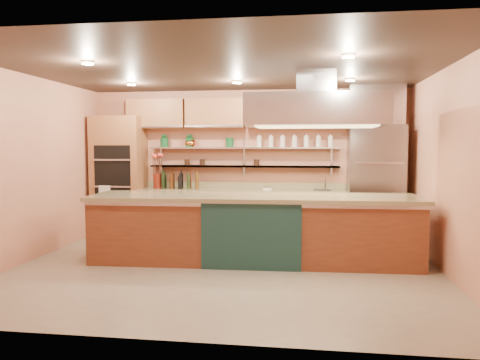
# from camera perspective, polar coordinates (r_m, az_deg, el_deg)

# --- Properties ---
(floor) EXTENTS (6.00, 5.00, 0.02)m
(floor) POSITION_cam_1_polar(r_m,az_deg,el_deg) (6.75, -1.86, -10.82)
(floor) COLOR gray
(floor) RESTS_ON ground
(ceiling) EXTENTS (6.00, 5.00, 0.02)m
(ceiling) POSITION_cam_1_polar(r_m,az_deg,el_deg) (6.61, -1.91, 13.43)
(ceiling) COLOR black
(ceiling) RESTS_ON wall_back
(wall_back) EXTENTS (6.00, 0.04, 2.80)m
(wall_back) POSITION_cam_1_polar(r_m,az_deg,el_deg) (9.00, 0.85, 2.02)
(wall_back) COLOR tan
(wall_back) RESTS_ON floor
(wall_front) EXTENTS (6.00, 0.04, 2.80)m
(wall_front) POSITION_cam_1_polar(r_m,az_deg,el_deg) (4.09, -7.91, -0.57)
(wall_front) COLOR tan
(wall_front) RESTS_ON floor
(wall_left) EXTENTS (0.04, 5.00, 2.80)m
(wall_left) POSITION_cam_1_polar(r_m,az_deg,el_deg) (7.64, -24.65, 1.27)
(wall_left) COLOR tan
(wall_left) RESTS_ON floor
(wall_right) EXTENTS (0.04, 5.00, 2.80)m
(wall_right) POSITION_cam_1_polar(r_m,az_deg,el_deg) (6.70, 24.29, 0.93)
(wall_right) COLOR tan
(wall_right) RESTS_ON floor
(oven_stack) EXTENTS (0.95, 0.64, 2.30)m
(oven_stack) POSITION_cam_1_polar(r_m,az_deg,el_deg) (9.33, -14.50, 0.43)
(oven_stack) COLOR #9C6038
(oven_stack) RESTS_ON floor
(refrigerator) EXTENTS (0.95, 0.72, 2.10)m
(refrigerator) POSITION_cam_1_polar(r_m,az_deg,el_deg) (8.68, 16.13, -0.53)
(refrigerator) COLOR gray
(refrigerator) RESTS_ON floor
(back_counter) EXTENTS (3.84, 0.64, 0.93)m
(back_counter) POSITION_cam_1_polar(r_m,az_deg,el_deg) (8.80, 0.28, -4.14)
(back_counter) COLOR tan
(back_counter) RESTS_ON floor
(wall_shelf_lower) EXTENTS (3.60, 0.26, 0.03)m
(wall_shelf_lower) POSITION_cam_1_polar(r_m,az_deg,el_deg) (8.88, 0.43, 1.67)
(wall_shelf_lower) COLOR #B3B4BA
(wall_shelf_lower) RESTS_ON wall_back
(wall_shelf_upper) EXTENTS (3.60, 0.26, 0.03)m
(wall_shelf_upper) POSITION_cam_1_polar(r_m,az_deg,el_deg) (8.87, 0.43, 3.93)
(wall_shelf_upper) COLOR #B3B4BA
(wall_shelf_upper) RESTS_ON wall_back
(upper_cabinets) EXTENTS (4.60, 0.36, 0.55)m
(upper_cabinets) POSITION_cam_1_polar(r_m,az_deg,el_deg) (8.84, 0.71, 8.15)
(upper_cabinets) COLOR #9C6038
(upper_cabinets) RESTS_ON wall_back
(range_hood) EXTENTS (2.00, 1.00, 0.45)m
(range_hood) POSITION_cam_1_polar(r_m,az_deg,el_deg) (6.92, 9.21, 8.37)
(range_hood) COLOR #B3B4BA
(range_hood) RESTS_ON ceiling
(ceiling_downlights) EXTENTS (4.00, 2.80, 0.02)m
(ceiling_downlights) POSITION_cam_1_polar(r_m,az_deg,el_deg) (6.80, -1.62, 12.92)
(ceiling_downlights) COLOR #FFE5A5
(ceiling_downlights) RESTS_ON ceiling
(island) EXTENTS (4.83, 1.22, 1.00)m
(island) POSITION_cam_1_polar(r_m,az_deg,el_deg) (7.05, 1.67, -5.92)
(island) COLOR brown
(island) RESTS_ON floor
(flower_vase) EXTENTS (0.20, 0.20, 0.28)m
(flower_vase) POSITION_cam_1_polar(r_m,az_deg,el_deg) (9.04, -10.02, -0.11)
(flower_vase) COLOR #5A180D
(flower_vase) RESTS_ON back_counter
(oil_bottle_cluster) EXTENTS (0.81, 0.44, 0.25)m
(oil_bottle_cluster) POSITION_cam_1_polar(r_m,az_deg,el_deg) (8.91, -7.25, -0.24)
(oil_bottle_cluster) COLOR black
(oil_bottle_cluster) RESTS_ON back_counter
(kitchen_scale) EXTENTS (0.16, 0.13, 0.08)m
(kitchen_scale) POSITION_cam_1_polar(r_m,az_deg,el_deg) (8.64, 3.37, -0.92)
(kitchen_scale) COLOR silver
(kitchen_scale) RESTS_ON back_counter
(bar_faucet) EXTENTS (0.04, 0.04, 0.22)m
(bar_faucet) POSITION_cam_1_polar(r_m,az_deg,el_deg) (8.71, 10.34, -0.48)
(bar_faucet) COLOR silver
(bar_faucet) RESTS_ON back_counter
(copper_kettle) EXTENTS (0.23, 0.23, 0.15)m
(copper_kettle) POSITION_cam_1_polar(r_m,az_deg,el_deg) (9.06, -6.02, 4.48)
(copper_kettle) COLOR #BA652A
(copper_kettle) RESTS_ON wall_shelf_upper
(green_canister) EXTENTS (0.15, 0.15, 0.18)m
(green_canister) POSITION_cam_1_polar(r_m,az_deg,el_deg) (8.91, -1.26, 4.60)
(green_canister) COLOR #0F461F
(green_canister) RESTS_ON wall_shelf_upper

